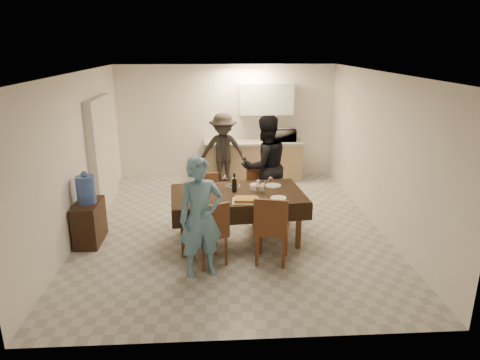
% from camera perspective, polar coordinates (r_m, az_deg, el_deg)
% --- Properties ---
extents(floor, '(5.00, 6.00, 0.02)m').
position_cam_1_polar(floor, '(7.49, -1.05, -6.17)').
color(floor, '#B5B4AF').
rests_on(floor, ground).
extents(ceiling, '(5.00, 6.00, 0.02)m').
position_cam_1_polar(ceiling, '(6.86, -1.17, 14.10)').
color(ceiling, white).
rests_on(ceiling, wall_back).
extents(wall_back, '(5.00, 0.02, 2.60)m').
position_cam_1_polar(wall_back, '(10.00, -1.83, 7.73)').
color(wall_back, white).
rests_on(wall_back, floor).
extents(wall_front, '(5.00, 0.02, 2.60)m').
position_cam_1_polar(wall_front, '(4.23, 0.61, -6.51)').
color(wall_front, white).
rests_on(wall_front, floor).
extents(wall_left, '(0.02, 6.00, 2.60)m').
position_cam_1_polar(wall_left, '(7.40, -20.86, 3.00)').
color(wall_left, white).
rests_on(wall_left, floor).
extents(wall_right, '(0.02, 6.00, 2.60)m').
position_cam_1_polar(wall_right, '(7.59, 18.16, 3.62)').
color(wall_right, white).
rests_on(wall_right, floor).
extents(stub_partition, '(0.15, 1.40, 2.10)m').
position_cam_1_polar(stub_partition, '(8.56, -17.89, 3.45)').
color(stub_partition, silver).
rests_on(stub_partition, floor).
extents(kitchen_base_cabinet, '(2.20, 0.60, 0.86)m').
position_cam_1_polar(kitchen_base_cabinet, '(9.91, 1.74, 2.49)').
color(kitchen_base_cabinet, '#9D815E').
rests_on(kitchen_base_cabinet, floor).
extents(kitchen_worktop, '(2.24, 0.64, 0.05)m').
position_cam_1_polar(kitchen_worktop, '(9.80, 1.77, 5.05)').
color(kitchen_worktop, '#999A95').
rests_on(kitchen_worktop, kitchen_base_cabinet).
extents(upper_cabinet, '(1.20, 0.34, 0.70)m').
position_cam_1_polar(upper_cabinet, '(9.81, 3.53, 10.76)').
color(upper_cabinet, white).
rests_on(upper_cabinet, wall_back).
extents(dining_table, '(2.15, 1.38, 0.80)m').
position_cam_1_polar(dining_table, '(6.72, -0.30, -2.01)').
color(dining_table, black).
rests_on(dining_table, floor).
extents(chair_near_left, '(0.58, 0.60, 0.52)m').
position_cam_1_polar(chair_near_left, '(6.00, -4.17, -6.35)').
color(chair_near_left, brown).
rests_on(chair_near_left, floor).
extents(chair_near_right, '(0.57, 0.57, 0.56)m').
position_cam_1_polar(chair_near_right, '(6.03, 4.44, -5.83)').
color(chair_near_right, brown).
rests_on(chair_near_right, floor).
extents(chair_far_left, '(0.45, 0.46, 0.46)m').
position_cam_1_polar(chair_far_left, '(7.43, -4.06, -2.09)').
color(chair_far_left, brown).
rests_on(chair_far_left, floor).
extents(chair_far_right, '(0.50, 0.50, 0.51)m').
position_cam_1_polar(chair_far_right, '(7.44, 2.88, -1.56)').
color(chair_far_right, brown).
rests_on(chair_far_right, floor).
extents(console, '(0.36, 0.72, 0.67)m').
position_cam_1_polar(console, '(7.20, -19.42, -5.37)').
color(console, black).
rests_on(console, floor).
extents(water_jug, '(0.29, 0.29, 0.43)m').
position_cam_1_polar(water_jug, '(7.01, -19.87, -1.22)').
color(water_jug, '#4265BD').
rests_on(water_jug, console).
extents(wine_bottle, '(0.08, 0.08, 0.32)m').
position_cam_1_polar(wine_bottle, '(6.71, -0.76, -0.31)').
color(wine_bottle, black).
rests_on(wine_bottle, dining_table).
extents(water_pitcher, '(0.13, 0.13, 0.20)m').
position_cam_1_polar(water_pitcher, '(6.66, 2.73, -0.96)').
color(water_pitcher, white).
rests_on(water_pitcher, dining_table).
extents(savoury_tart, '(0.42, 0.32, 0.05)m').
position_cam_1_polar(savoury_tart, '(6.35, 0.79, -2.62)').
color(savoury_tart, '#CA853B').
rests_on(savoury_tart, dining_table).
extents(salad_bowl, '(0.19, 0.19, 0.07)m').
position_cam_1_polar(salad_bowl, '(6.89, 2.11, -0.88)').
color(salad_bowl, white).
rests_on(salad_bowl, dining_table).
extents(mushroom_dish, '(0.19, 0.19, 0.03)m').
position_cam_1_polar(mushroom_dish, '(6.97, -0.84, -0.83)').
color(mushroom_dish, white).
rests_on(mushroom_dish, dining_table).
extents(wine_glass_a, '(0.09, 0.09, 0.20)m').
position_cam_1_polar(wine_glass_a, '(6.44, -5.08, -1.72)').
color(wine_glass_a, white).
rests_on(wine_glass_a, dining_table).
extents(wine_glass_b, '(0.08, 0.08, 0.18)m').
position_cam_1_polar(wine_glass_b, '(6.97, 4.10, -0.25)').
color(wine_glass_b, white).
rests_on(wine_glass_b, dining_table).
extents(wine_glass_c, '(0.09, 0.09, 0.20)m').
position_cam_1_polar(wine_glass_c, '(6.96, -2.09, -0.16)').
color(wine_glass_c, white).
rests_on(wine_glass_c, dining_table).
extents(plate_near_left, '(0.24, 0.24, 0.01)m').
position_cam_1_polar(plate_near_left, '(6.42, -5.51, -2.64)').
color(plate_near_left, white).
rests_on(plate_near_left, dining_table).
extents(plate_near_right, '(0.24, 0.24, 0.01)m').
position_cam_1_polar(plate_near_right, '(6.49, 5.15, -2.42)').
color(plate_near_right, white).
rests_on(plate_near_right, dining_table).
extents(plate_far_left, '(0.27, 0.27, 0.02)m').
position_cam_1_polar(plate_far_left, '(6.99, -5.36, -0.93)').
color(plate_far_left, white).
rests_on(plate_far_left, dining_table).
extents(plate_far_right, '(0.26, 0.26, 0.01)m').
position_cam_1_polar(plate_far_right, '(7.05, 4.44, -0.74)').
color(plate_far_right, white).
rests_on(plate_far_right, dining_table).
extents(microwave, '(0.50, 0.34, 0.27)m').
position_cam_1_polar(microwave, '(9.86, 5.98, 6.00)').
color(microwave, white).
rests_on(microwave, kitchen_worktop).
extents(person_near, '(0.70, 0.56, 1.66)m').
position_cam_1_polar(person_near, '(5.71, -5.25, -5.02)').
color(person_near, '#6295B8').
rests_on(person_near, floor).
extents(person_far, '(1.10, 0.99, 1.85)m').
position_cam_1_polar(person_far, '(7.72, 3.35, 1.84)').
color(person_far, black).
rests_on(person_far, floor).
extents(person_kitchen, '(1.05, 0.61, 1.63)m').
position_cam_1_polar(person_kitchen, '(9.34, -2.25, 3.97)').
color(person_kitchen, black).
rests_on(person_kitchen, floor).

